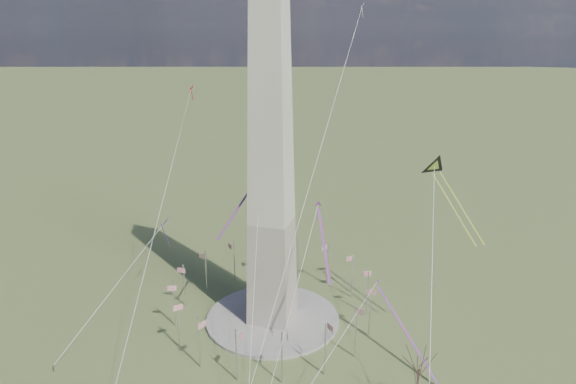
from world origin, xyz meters
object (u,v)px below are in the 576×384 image
(washington_monument, at_px, (271,147))
(person_west, at_px, (54,368))
(tree_near, at_px, (419,366))
(kite_delta_black, at_px, (437,171))

(washington_monument, height_order, person_west, washington_monument)
(tree_near, height_order, kite_delta_black, kite_delta_black)
(tree_near, height_order, person_west, tree_near)
(kite_delta_black, bearing_deg, tree_near, 52.07)
(tree_near, xyz_separation_m, kite_delta_black, (0.21, 36.00, 31.01))
(washington_monument, bearing_deg, kite_delta_black, 15.70)
(tree_near, relative_size, person_west, 10.21)
(washington_monument, bearing_deg, tree_near, -32.57)
(person_west, bearing_deg, kite_delta_black, -110.43)
(kite_delta_black, bearing_deg, person_west, -8.07)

